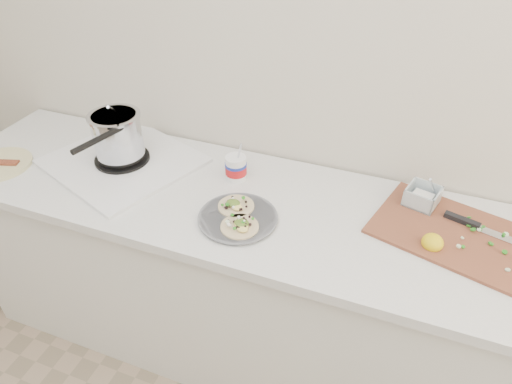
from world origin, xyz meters
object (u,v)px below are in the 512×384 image
(stove, at_px, (119,145))
(cutboard, at_px, (451,226))
(tub, at_px, (236,165))
(taco_plate, at_px, (238,216))

(stove, distance_m, cutboard, 1.29)
(tub, relative_size, cutboard, 0.33)
(cutboard, bearing_deg, taco_plate, -148.27)
(stove, relative_size, tub, 3.60)
(stove, distance_m, tub, 0.49)
(stove, xyz_separation_m, tub, (0.49, 0.06, -0.02))
(stove, bearing_deg, cutboard, 22.18)
(stove, bearing_deg, tub, 27.75)
(stove, relative_size, taco_plate, 2.46)
(tub, bearing_deg, cutboard, -1.85)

